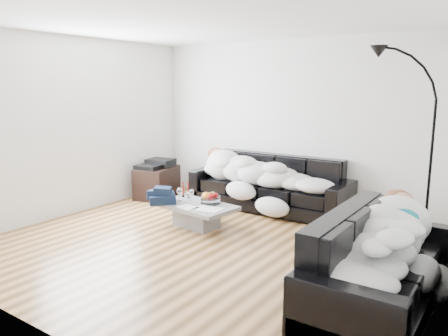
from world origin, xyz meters
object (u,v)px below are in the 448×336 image
Objects in this scene: wine_glass_a at (192,195)px; floor_lamp at (431,154)px; sofa_back at (269,183)px; fruit_bowl at (210,198)px; candle_right at (188,190)px; coffee_table at (196,215)px; candle_left at (183,189)px; shoes at (316,313)px; wine_glass_c at (188,197)px; stereo at (157,164)px; sleeper_right at (382,236)px; av_cabinet at (157,182)px; sofa_right at (381,261)px; sleeper_back at (267,170)px; wine_glass_b at (180,194)px.

floor_lamp is (2.80, 1.29, 0.66)m from wine_glass_a.
wine_glass_a is at bearing -114.66° from sofa_back.
fruit_bowl is 1.19× the size of candle_right.
coffee_table is 0.53m from candle_left.
shoes is (2.16, -1.47, -0.35)m from fruit_bowl.
coffee_table is at bearing 145.02° from shoes.
wine_glass_c is at bearing -110.85° from sofa_back.
fruit_bowl is 0.61× the size of stereo.
candle_left is at bearing 158.07° from wine_glass_a.
av_cabinet is (-4.20, 1.68, -0.37)m from sleeper_right.
sofa_back is 2.33× the size of coffee_table.
av_cabinet is (-1.24, 0.67, -0.16)m from candle_right.
candle_left is (-3.06, 1.01, 0.02)m from sofa_right.
candle_left is (-0.23, 0.09, 0.03)m from wine_glass_a.
sleeper_back reaches higher than candle_left.
stereo is at bearing 68.21° from sleeper_right.
shoes is at bearing -30.45° from wine_glass_a.
floor_lamp is (3.03, 1.20, 0.64)m from candle_left.
candle_left is 0.96× the size of candle_right.
fruit_bowl reaches higher than coffee_table.
av_cabinet is (-1.37, 0.76, -0.13)m from wine_glass_a.
fruit_bowl is (-0.24, -1.19, -0.01)m from sofa_back.
candle_right is at bearing -41.99° from av_cabinet.
wine_glass_a is at bearing 71.96° from sleeper_right.
sleeper_back is 1.34m from candle_left.
candle_left is 0.28× the size of av_cabinet.
av_cabinet is at bearing 145.20° from shoes.
sleeper_right is 2.69m from fruit_bowl.
sofa_right is at bearing -30.41° from stereo.
candle_left is (-0.79, -1.06, -0.21)m from sleeper_back.
wine_glass_c is (-0.13, -0.02, 0.24)m from coffee_table.
coffee_table is 0.46m from candle_right.
sleeper_right is 2.25× the size of av_cabinet.
candle_right is 0.51× the size of stereo.
candle_right is (-0.18, 0.22, 0.03)m from wine_glass_c.
wine_glass_b is 1.53m from av_cabinet.
shoes is at bearing -29.77° from candle_left.
wine_glass_a is 0.21× the size of av_cabinet.
coffee_table is 2.44× the size of stereo.
candle_right reaches higher than fruit_bowl.
sofa_right is at bearing -18.80° from candle_right.
fruit_bowl is at bearing 69.55° from sleeper_right.
sleeper_right is 7.58× the size of candle_right.
candle_left is at bearing 176.02° from candle_right.
candle_left is 1.33m from stereo.
sofa_back is at bearing 4.47° from stereo.
sleeper_right is 0.81× the size of floor_lamp.
wine_glass_a is at bearing -33.11° from candle_right.
shoes is 0.54× the size of av_cabinet.
sleeper_back is 1.24× the size of sleeper_right.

